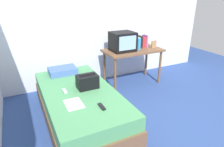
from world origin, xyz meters
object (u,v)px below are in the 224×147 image
Objects in this scene: bed at (80,105)px; magazine at (74,104)px; book_row at (141,42)px; tv at (123,42)px; remote_silver at (65,91)px; remote_dark at (102,107)px; handbag at (87,82)px; water_bottle at (139,44)px; picture_frame at (154,44)px; pillow at (63,71)px; desk at (133,54)px.

bed is 6.90× the size of magazine.
tv is at bearing -171.78° from book_row.
remote_dark is at bearing -63.60° from remote_silver.
handbag is 0.35m from remote_silver.
remote_silver is at bearing -151.98° from tv.
remote_dark is (-1.35, -1.25, -0.36)m from water_bottle.
book_row is at bearing 138.54° from picture_frame.
handbag is (-1.31, -0.66, -0.27)m from water_bottle.
handbag is at bearing 48.86° from magazine.
handbag is (0.15, 0.02, 0.34)m from bed.
remote_silver is at bearing 164.86° from bed.
water_bottle is at bearing 32.10° from magazine.
tv is (1.13, 0.76, 0.68)m from bed.
handbag is (-1.47, -0.80, -0.27)m from book_row.
pillow is 0.71m from remote_silver.
water_bottle is at bearing 25.14° from bed.
bed is 0.80m from pillow.
picture_frame reaches higher than remote_silver.
bed is 8.08× the size of book_row.
remote_dark is at bearing -137.16° from water_bottle.
bed is 1.52m from tv.
magazine is at bearing -140.02° from tv.
desk is at bearing 30.49° from handbag.
desk is 0.23m from water_bottle.
book_row reaches higher than bed.
picture_frame is at bearing -4.80° from water_bottle.
remote_silver is at bearing 116.40° from remote_dark.
bed is 6.67× the size of handbag.
desk is at bearing 46.19° from remote_dark.
book_row reaches higher than desk.
desk is 8.06× the size of remote_silver.
water_bottle reaches higher than remote_dark.
pillow is 1.58× the size of magazine.
magazine is (-1.78, -1.16, -0.37)m from book_row.
tv is 2.82× the size of remote_dark.
handbag is at bearing -151.38° from book_row.
tv reaches higher than handbag.
book_row is 2.08m from remote_dark.
desk is at bearing -161.64° from book_row.
handbag is at bearing -143.49° from tv.
book_row is (1.61, 0.83, 0.61)m from bed.
water_bottle is 0.49× the size of pillow.
remote_dark is at bearing -127.72° from tv.
remote_silver is (-1.56, -0.69, -0.16)m from desk.
water_bottle is at bearing 175.20° from picture_frame.
book_row reaches higher than handbag.
remote_silver is (-0.14, -0.70, -0.04)m from pillow.
tv is (-0.23, 0.01, 0.27)m from desk.
remote_silver reaches higher than magazine.
magazine is at bearing -87.07° from remote_silver.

